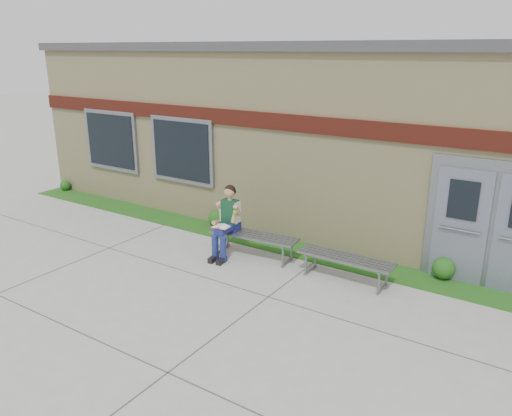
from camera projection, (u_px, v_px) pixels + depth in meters
The scene contains 9 objects.
ground at pixel (204, 294), 8.66m from camera, with size 80.00×80.00×0.00m, color #9E9E99.
grass_strip at pixel (280, 246), 10.73m from camera, with size 16.00×0.80×0.02m, color #164E15.
school_building at pixel (349, 128), 12.78m from camera, with size 16.20×6.22×4.20m.
bench_left at pixel (254, 239), 10.09m from camera, with size 1.90×0.70×0.48m.
bench_right at pixel (346, 262), 9.05m from camera, with size 1.77×0.50×0.46m.
girl at pixel (227, 220), 10.07m from camera, with size 0.55×0.89×1.45m.
shrub_west at pixel (65, 185), 14.84m from camera, with size 0.30×0.30×0.30m, color #164E15.
shrub_mid at pixel (217, 218), 11.86m from camera, with size 0.39×0.39×0.39m, color #164E15.
shrub_east at pixel (444, 268), 9.13m from camera, with size 0.41×0.41×0.41m, color #164E15.
Camera 1 is at (5.02, -6.02, 4.07)m, focal length 35.00 mm.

